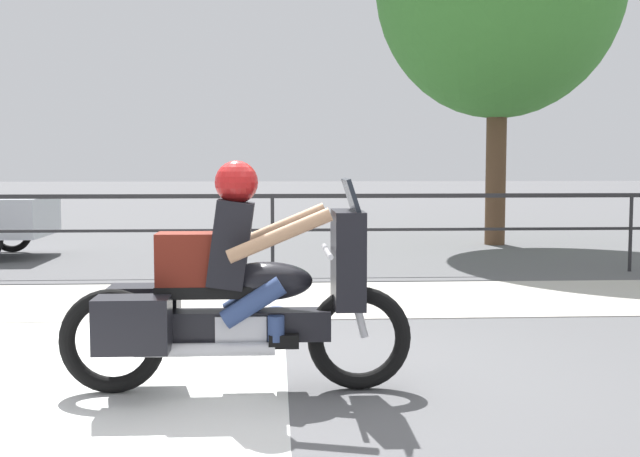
% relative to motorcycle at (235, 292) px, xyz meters
% --- Properties ---
extents(ground_plane, '(120.00, 120.00, 0.00)m').
position_rel_motorcycle_xyz_m(ground_plane, '(0.23, 0.23, -0.68)').
color(ground_plane, '#565659').
extents(sidewalk_band, '(44.00, 2.40, 0.01)m').
position_rel_motorcycle_xyz_m(sidewalk_band, '(0.23, 3.63, -0.68)').
color(sidewalk_band, '#B7B2A8').
rests_on(sidewalk_band, ground).
extents(crosswalk_band, '(3.33, 6.00, 0.01)m').
position_rel_motorcycle_xyz_m(crosswalk_band, '(-1.31, 0.03, -0.68)').
color(crosswalk_band, silver).
rests_on(crosswalk_band, ground).
extents(fence_railing, '(36.00, 0.05, 1.12)m').
position_rel_motorcycle_xyz_m(fence_railing, '(0.23, 5.73, 0.20)').
color(fence_railing, '#232326').
rests_on(fence_railing, ground).
extents(motorcycle, '(2.38, 0.76, 1.57)m').
position_rel_motorcycle_xyz_m(motorcycle, '(0.00, 0.00, 0.00)').
color(motorcycle, black).
rests_on(motorcycle, ground).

